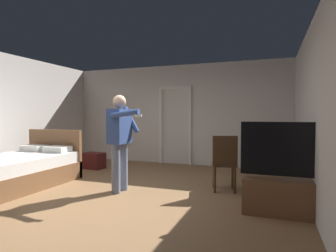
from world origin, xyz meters
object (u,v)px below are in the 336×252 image
object	(u,v)px
laptop	(263,150)
wooden_chair	(224,161)
person_blue_shirt	(120,136)
bed	(21,169)
side_table	(264,167)
suitcase_dark	(94,161)
tv_flatscreen	(289,189)
bottle_on_table	(273,148)

from	to	relation	value
laptop	wooden_chair	xyz separation A→B (m)	(-0.63, -0.02, -0.21)
laptop	wooden_chair	size ratio (longest dim) A/B	0.42
person_blue_shirt	laptop	bearing A→B (deg)	15.27
bed	wooden_chair	xyz separation A→B (m)	(3.72, 0.87, 0.24)
side_table	suitcase_dark	distance (m)	4.18
person_blue_shirt	tv_flatscreen	bearing A→B (deg)	-5.23
side_table	laptop	size ratio (longest dim) A/B	1.68
wooden_chair	person_blue_shirt	world-z (taller)	person_blue_shirt
wooden_chair	laptop	bearing A→B (deg)	1.63
suitcase_dark	wooden_chair	bearing A→B (deg)	-10.18
bed	bottle_on_table	world-z (taller)	bed
laptop	side_table	bearing A→B (deg)	69.93
bed	bottle_on_table	distance (m)	4.62
suitcase_dark	bottle_on_table	bearing A→B (deg)	-7.51
laptop	person_blue_shirt	xyz separation A→B (m)	(-2.34, -0.64, 0.23)
wooden_chair	suitcase_dark	distance (m)	3.57
tv_flatscreen	side_table	bearing A→B (deg)	109.94
side_table	laptop	xyz separation A→B (m)	(-0.01, -0.04, 0.28)
tv_flatscreen	wooden_chair	xyz separation A→B (m)	(-0.98, 0.87, 0.18)
person_blue_shirt	suitcase_dark	xyz separation A→B (m)	(-1.71, 1.62, -0.78)
laptop	bottle_on_table	bearing A→B (deg)	-14.35
person_blue_shirt	suitcase_dark	bearing A→B (deg)	136.42
bottle_on_table	person_blue_shirt	xyz separation A→B (m)	(-2.50, -0.60, 0.17)
side_table	bottle_on_table	size ratio (longest dim) A/B	2.70
bed	laptop	world-z (taller)	bed
wooden_chair	bottle_on_table	bearing A→B (deg)	-1.57
tv_flatscreen	wooden_chair	world-z (taller)	tv_flatscreen
side_table	person_blue_shirt	distance (m)	2.51
wooden_chair	suitcase_dark	bearing A→B (deg)	163.65
bed	suitcase_dark	size ratio (longest dim) A/B	3.82
bottle_on_table	suitcase_dark	xyz separation A→B (m)	(-4.20, 1.02, -0.61)
laptop	bed	bearing A→B (deg)	-168.48
bed	suitcase_dark	distance (m)	1.90
tv_flatscreen	person_blue_shirt	distance (m)	2.77
wooden_chair	bed	bearing A→B (deg)	-166.85
wooden_chair	person_blue_shirt	size ratio (longest dim) A/B	0.59
bottle_on_table	laptop	bearing A→B (deg)	165.65
bottle_on_table	person_blue_shirt	world-z (taller)	person_blue_shirt
side_table	wooden_chair	xyz separation A→B (m)	(-0.65, -0.06, 0.08)
tv_flatscreen	laptop	size ratio (longest dim) A/B	3.00
tv_flatscreen	side_table	size ratio (longest dim) A/B	1.79
wooden_chair	person_blue_shirt	bearing A→B (deg)	-160.01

